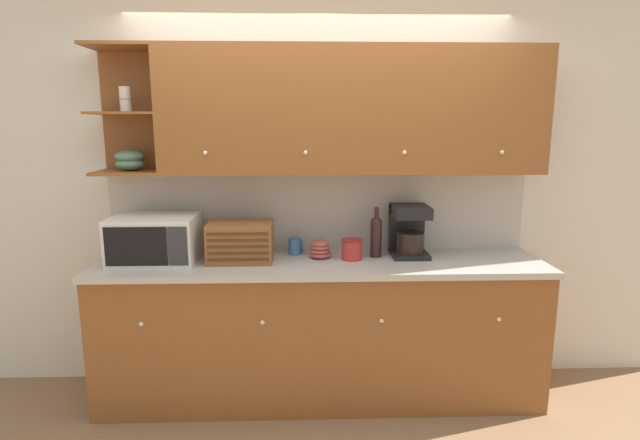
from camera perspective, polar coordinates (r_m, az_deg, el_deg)
name	(u,v)px	position (r m, az deg, el deg)	size (l,w,h in m)	color
ground_plane	(319,373)	(3.84, -0.11, -17.05)	(24.00, 24.00, 0.00)	#896647
wall_back	(319,198)	(3.46, -0.13, 2.57)	(5.24, 0.06, 2.60)	beige
counter_unit	(320,329)	(3.37, 0.05, -12.34)	(2.86, 0.62, 0.94)	brown
backsplash_panel	(319,211)	(3.44, -0.11, 1.09)	(2.84, 0.01, 0.55)	#B7B2A8
upper_cabinets	(346,111)	(3.24, 3.03, 12.30)	(2.84, 0.35, 0.79)	brown
microwave	(155,239)	(3.31, -18.38, -2.12)	(0.53, 0.38, 0.30)	silver
bread_box	(241,242)	(3.21, -9.07, -2.48)	(0.41, 0.27, 0.25)	brown
mug	(295,246)	(3.36, -2.82, -3.02)	(0.10, 0.09, 0.11)	#38669E
bowl_stack_on_counter	(321,249)	(3.26, 0.09, -3.39)	(0.15, 0.15, 0.12)	#9E473D
storage_canister	(352,249)	(3.23, 3.66, -3.38)	(0.14, 0.14, 0.13)	#B22D28
wine_bottle	(376,235)	(3.29, 6.42, -1.68)	(0.07, 0.07, 0.33)	black
coffee_maker	(409,230)	(3.36, 10.13, -1.12)	(0.23, 0.27, 0.34)	black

